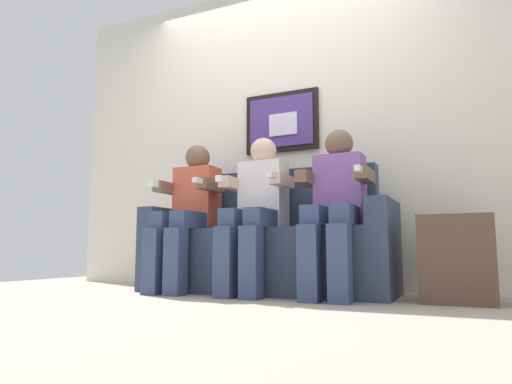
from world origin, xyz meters
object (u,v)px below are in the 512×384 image
person_on_left (188,209)px  person_in_middle (257,206)px  couch (266,248)px  person_on_right (336,202)px  side_table_right (457,259)px

person_on_left → person_in_middle: same height
couch → person_on_right: 0.65m
person_on_right → side_table_right: person_on_right is taller
person_in_middle → person_on_right: (0.56, 0.00, -0.00)m
person_in_middle → side_table_right: person_in_middle is taller
person_in_middle → person_on_right: same height
person_on_left → person_on_right: bearing=0.0°
person_in_middle → side_table_right: bearing=2.8°
couch → person_in_middle: 0.34m
person_on_left → side_table_right: 1.85m
side_table_right → person_on_right: bearing=-175.0°
person_in_middle → person_on_right: size_ratio=1.00×
couch → person_in_middle: size_ratio=1.63×
couch → person_on_left: bearing=-163.4°
couch → person_on_left: person_on_left is taller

